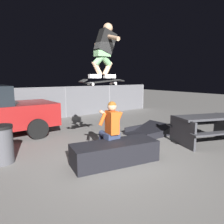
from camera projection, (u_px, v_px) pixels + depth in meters
The scene contains 9 objects.
ground_plane at pixel (115, 161), 4.51m from camera, with size 40.00×40.00×0.00m, color slate.
ledge_box_main at pixel (115, 152), 4.40m from camera, with size 1.83×0.66×0.45m, color black.
person_sitting_on_ledge at pixel (110, 126), 4.69m from camera, with size 0.60×0.78×1.28m.
skateboard at pixel (102, 82), 4.39m from camera, with size 1.03×0.23×0.13m.
skater_airborne at pixel (105, 48), 4.30m from camera, with size 0.62×0.89×1.12m.
kicker_ramp at pixel (148, 132), 6.61m from camera, with size 1.26×1.01×0.43m.
picnic_table_back at pixel (207, 125), 5.72m from camera, with size 2.06×1.84×0.75m.
trash_bin at pixel (2, 144), 4.35m from camera, with size 0.46×0.46×0.81m.
fence_back at pixel (39, 103), 8.67m from camera, with size 12.05×0.05×1.39m.
Camera 1 is at (-2.54, -3.44, 1.79)m, focal length 33.37 mm.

